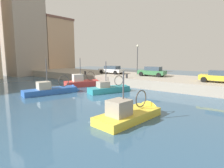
# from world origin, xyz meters

# --- Properties ---
(water_surface) EXTENTS (80.00, 80.00, 0.00)m
(water_surface) POSITION_xyz_m (0.00, 0.00, 0.00)
(water_surface) COLOR #335675
(water_surface) RESTS_ON ground
(quay_wall) EXTENTS (9.00, 56.00, 1.20)m
(quay_wall) POSITION_xyz_m (11.50, 0.00, 0.60)
(quay_wall) COLOR #9E9384
(quay_wall) RESTS_ON ground
(fishing_boat_teal) EXTENTS (5.85, 3.73, 4.40)m
(fishing_boat_teal) POSITION_xyz_m (3.03, 1.41, 0.11)
(fishing_boat_teal) COLOR teal
(fishing_boat_teal) RESTS_ON ground
(fishing_boat_yellow) EXTENTS (6.04, 2.77, 4.31)m
(fishing_boat_yellow) POSITION_xyz_m (-3.75, -5.49, 0.14)
(fishing_boat_yellow) COLOR gold
(fishing_boat_yellow) RESTS_ON ground
(fishing_boat_red) EXTENTS (5.72, 4.16, 4.81)m
(fishing_boat_red) POSITION_xyz_m (4.30, 7.21, 0.14)
(fishing_boat_red) COLOR #BC3833
(fishing_boat_red) RESTS_ON ground
(fishing_boat_blue) EXTENTS (6.87, 3.52, 4.78)m
(fishing_boat_blue) POSITION_xyz_m (-1.56, 6.34, 0.13)
(fishing_boat_blue) COLOR #2D60B7
(fishing_boat_blue) RESTS_ON ground
(parked_car_yellow) EXTENTS (1.92, 3.89, 1.42)m
(parked_car_yellow) POSITION_xyz_m (10.20, -8.74, 1.92)
(parked_car_yellow) COLOR gold
(parked_car_yellow) RESTS_ON quay_wall
(parked_car_green) EXTENTS (1.97, 4.15, 1.44)m
(parked_car_green) POSITION_xyz_m (11.83, 0.28, 1.93)
(parked_car_green) COLOR #387547
(parked_car_green) RESTS_ON quay_wall
(parked_car_white) EXTENTS (2.20, 4.29, 1.35)m
(parked_car_white) POSITION_xyz_m (11.28, 7.56, 1.89)
(parked_car_white) COLOR silver
(parked_car_white) RESTS_ON quay_wall
(mooring_bollard_mid) EXTENTS (0.28, 0.28, 0.55)m
(mooring_bollard_mid) POSITION_xyz_m (7.35, 2.00, 1.48)
(mooring_bollard_mid) COLOR #2D2D33
(mooring_bollard_mid) RESTS_ON quay_wall
(mooring_bollard_north) EXTENTS (0.28, 0.28, 0.55)m
(mooring_bollard_north) POSITION_xyz_m (7.35, 10.00, 1.48)
(mooring_bollard_north) COLOR #2D2D33
(mooring_bollard_north) RESTS_ON quay_wall
(quay_streetlamp) EXTENTS (0.36, 0.36, 4.83)m
(quay_streetlamp) POSITION_xyz_m (13.00, 3.53, 4.45)
(quay_streetlamp) COLOR #38383D
(quay_streetlamp) RESTS_ON quay_wall
(waterfront_building_west) EXTENTS (8.01, 7.73, 13.19)m
(waterfront_building_west) POSITION_xyz_m (14.97, 28.69, 6.61)
(waterfront_building_west) COLOR tan
(waterfront_building_west) RESTS_ON ground
(waterfront_building_east) EXTENTS (7.47, 7.25, 21.62)m
(waterfront_building_east) POSITION_xyz_m (7.38, 28.51, 10.83)
(waterfront_building_east) COLOR #A39384
(waterfront_building_east) RESTS_ON ground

